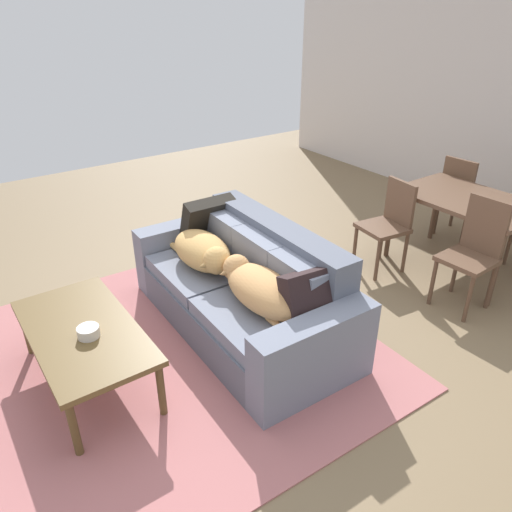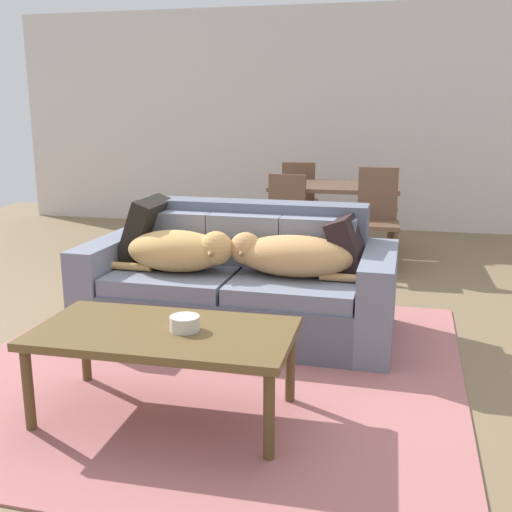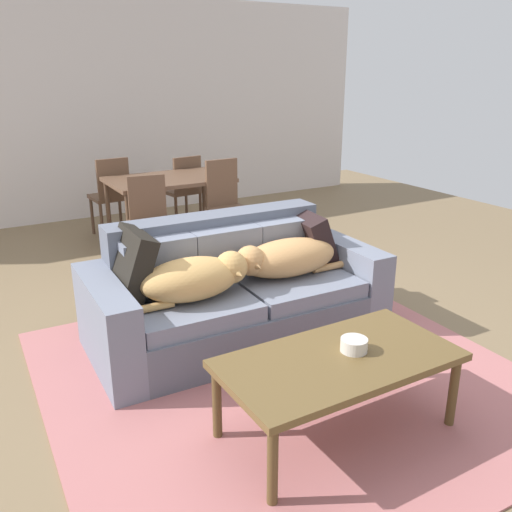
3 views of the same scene
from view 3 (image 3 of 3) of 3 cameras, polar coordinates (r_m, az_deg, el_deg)
ground_plane at (r=4.02m, az=-1.08°, el=-8.41°), size 10.00×10.00×0.00m
back_partition at (r=7.34m, az=-17.07°, el=14.35°), size 8.00×0.12×2.70m
area_rug at (r=3.55m, az=2.94°, el=-12.38°), size 2.90×2.90×0.01m
couch at (r=3.92m, az=-2.37°, el=-3.97°), size 2.07×1.00×0.84m
dog_on_left_cushion at (r=3.54m, az=-6.25°, el=-2.26°), size 0.84×0.40×0.28m
dog_on_right_cushion at (r=3.90m, az=3.00°, el=-0.21°), size 0.94×0.39×0.27m
throw_pillow_by_left_arm at (r=3.62m, az=-13.02°, el=-1.01°), size 0.29×0.47×0.48m
throw_pillow_by_right_arm at (r=4.21m, az=5.98°, el=1.74°), size 0.31×0.42×0.42m
coffee_table at (r=2.90m, az=8.62°, el=-11.13°), size 1.24×0.65×0.45m
bowl_on_coffee_table at (r=2.93m, az=10.17°, el=-9.10°), size 0.14×0.14×0.07m
dining_table at (r=5.96m, az=-9.06°, el=7.37°), size 1.25×0.83×0.74m
dining_chair_near_left at (r=5.32m, az=-10.92°, el=3.94°), size 0.45×0.45×0.88m
dining_chair_near_right at (r=5.70m, az=-3.05°, el=5.62°), size 0.41×0.41×0.96m
dining_chair_far_left at (r=6.41m, az=-14.84°, el=6.36°), size 0.42×0.42×0.91m
dining_chair_far_right at (r=6.67m, az=-7.57°, el=7.08°), size 0.45×0.45×0.87m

